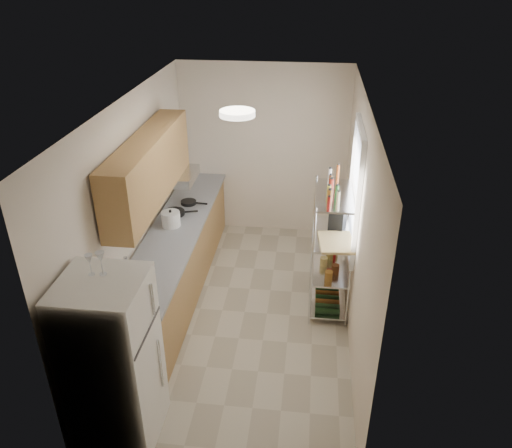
{
  "coord_description": "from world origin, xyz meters",
  "views": [
    {
      "loc": [
        0.71,
        -4.86,
        3.86
      ],
      "look_at": [
        0.11,
        0.25,
        1.11
      ],
      "focal_mm": 35.0,
      "sensor_mm": 36.0,
      "label": 1
    }
  ],
  "objects": [
    {
      "name": "ceiling_dome",
      "position": [
        0.0,
        -0.3,
        2.57
      ],
      "size": [
        0.34,
        0.34,
        0.05
      ],
      "primitive_type": "cylinder",
      "color": "white",
      "rests_on": "room"
    },
    {
      "name": "wine_glass_a",
      "position": [
        -0.96,
        -1.75,
        1.74
      ],
      "size": [
        0.07,
        0.07,
        0.18
      ],
      "primitive_type": null,
      "color": "silver",
      "rests_on": "refrigerator"
    },
    {
      "name": "rice_cooker",
      "position": [
        -0.98,
        0.47,
        0.99
      ],
      "size": [
        0.23,
        0.23,
        0.19
      ],
      "primitive_type": "cylinder",
      "color": "white",
      "rests_on": "counter_run"
    },
    {
      "name": "refrigerator",
      "position": [
        -0.87,
        -1.84,
        0.82
      ],
      "size": [
        0.68,
        0.68,
        1.65
      ],
      "primitive_type": "cube",
      "color": "white",
      "rests_on": "ground"
    },
    {
      "name": "frying_pan_small",
      "position": [
        -0.91,
        1.11,
        0.92
      ],
      "size": [
        0.23,
        0.23,
        0.04
      ],
      "primitive_type": "cylinder",
      "rotation": [
        0.0,
        0.0,
        -0.09
      ],
      "color": "black",
      "rests_on": "counter_run"
    },
    {
      "name": "espresso_machine",
      "position": [
        1.07,
        0.44,
        1.16
      ],
      "size": [
        0.23,
        0.29,
        0.3
      ],
      "primitive_type": "cube",
      "rotation": [
        0.0,
        0.0,
        -0.24
      ],
      "color": "black",
      "rests_on": "bakers_rack"
    },
    {
      "name": "room",
      "position": [
        0.0,
        0.0,
        1.3
      ],
      "size": [
        2.52,
        4.42,
        2.62
      ],
      "color": "#B4AA92",
      "rests_on": "ground"
    },
    {
      "name": "window",
      "position": [
        1.23,
        0.35,
        1.55
      ],
      "size": [
        0.06,
        1.0,
        1.46
      ],
      "primitive_type": "cube",
      "color": "white",
      "rests_on": "room"
    },
    {
      "name": "counter_run",
      "position": [
        -0.92,
        0.44,
        0.45
      ],
      "size": [
        0.63,
        3.51,
        0.9
      ],
      "color": "#A47346",
      "rests_on": "ground"
    },
    {
      "name": "wine_glass_b",
      "position": [
        -0.88,
        -1.73,
        1.75
      ],
      "size": [
        0.07,
        0.07,
        0.2
      ],
      "primitive_type": null,
      "color": "silver",
      "rests_on": "refrigerator"
    },
    {
      "name": "frying_pan_large",
      "position": [
        -1.02,
        0.77,
        0.92
      ],
      "size": [
        0.34,
        0.34,
        0.05
      ],
      "primitive_type": "cylinder",
      "rotation": [
        0.0,
        0.0,
        0.28
      ],
      "color": "black",
      "rests_on": "counter_run"
    },
    {
      "name": "storage_bag",
      "position": [
        1.03,
        0.51,
        0.65
      ],
      "size": [
        0.12,
        0.16,
        0.17
      ],
      "primitive_type": "cube",
      "rotation": [
        0.0,
        0.0,
        -0.08
      ],
      "color": "#AC1615",
      "rests_on": "bakers_rack"
    },
    {
      "name": "upper_cabinets",
      "position": [
        -1.05,
        0.1,
        1.81
      ],
      "size": [
        0.33,
        2.2,
        0.72
      ],
      "primitive_type": "cube",
      "color": "#A47346",
      "rests_on": "room"
    },
    {
      "name": "bakers_rack",
      "position": [
        1.0,
        0.3,
        1.11
      ],
      "size": [
        0.45,
        0.9,
        1.73
      ],
      "color": "silver",
      "rests_on": "ground"
    },
    {
      "name": "range_hood",
      "position": [
        -1.0,
        0.9,
        1.39
      ],
      "size": [
        0.5,
        0.6,
        0.12
      ],
      "primitive_type": "cube",
      "color": "#B7BABC",
      "rests_on": "room"
    },
    {
      "name": "cutting_board",
      "position": [
        1.05,
        0.06,
        1.03
      ],
      "size": [
        0.42,
        0.52,
        0.03
      ],
      "primitive_type": "cube",
      "rotation": [
        0.0,
        0.0,
        0.1
      ],
      "color": "tan",
      "rests_on": "bakers_rack"
    }
  ]
}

